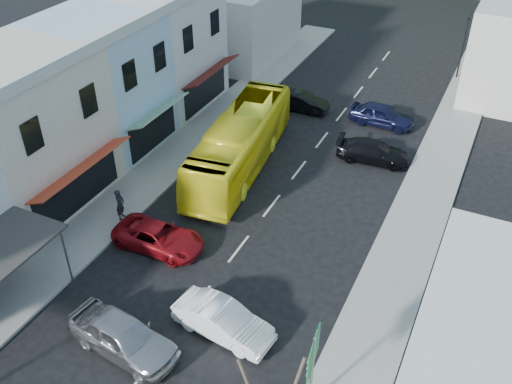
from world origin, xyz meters
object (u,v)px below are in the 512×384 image
pedestrian_left (120,205)px  traffic_signal (463,46)px  direction_sign (312,374)px  bus (240,145)px  car_red (159,236)px  car_white (223,321)px  car_silver (124,338)px

pedestrian_left → traffic_signal: size_ratio=0.32×
direction_sign → traffic_signal: bearing=82.7°
bus → traffic_signal: (9.61, 18.99, 1.09)m
car_red → pedestrian_left: 3.19m
bus → pedestrian_left: bus is taller
direction_sign → car_white: bearing=151.3°
bus → car_red: bearing=-99.0°
car_white → direction_sign: (4.53, -1.75, 1.19)m
pedestrian_left → car_white: bearing=-133.1°
direction_sign → pedestrian_left: bearing=146.9°
direction_sign → car_silver: bearing=178.1°
car_white → traffic_signal: traffic_signal is taller
car_silver → direction_sign: 7.86m
bus → car_red: 8.45m
pedestrian_left → direction_sign: bearing=-130.8°
car_white → traffic_signal: bearing=-1.5°
car_silver → pedestrian_left: size_ratio=2.59×
car_white → pedestrian_left: (-8.52, 4.48, 0.30)m
car_silver → bus: bearing=15.6°
car_red → direction_sign: size_ratio=1.22×
car_white → direction_sign: 5.00m
bus → direction_sign: bearing=-61.6°
car_silver → pedestrian_left: bearing=44.8°
car_white → car_red: same height
bus → traffic_signal: bearing=56.0°
car_red → traffic_signal: (9.88, 27.39, 1.94)m
car_silver → traffic_signal: size_ratio=0.83×
car_silver → pedestrian_left: 8.78m
bus → car_silver: size_ratio=2.64×
car_silver → direction_sign: size_ratio=1.16×
car_silver → direction_sign: bearing=-76.8°
bus → direction_sign: direction_sign is taller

